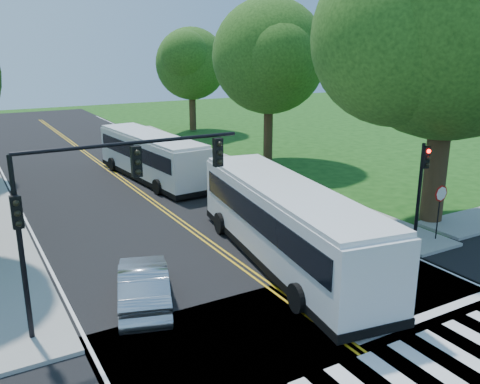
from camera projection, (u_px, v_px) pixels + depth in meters
ground at (389, 373)px, 13.84m from camera, size 140.00×140.00×0.00m
road at (155, 203)px, 28.85m from camera, size 14.00×96.00×0.01m
cross_road at (389, 373)px, 13.83m from camera, size 60.00×12.00×0.01m
center_line at (132, 187)px, 32.19m from camera, size 0.36×70.00×0.01m
edge_line_w at (17, 202)px, 28.95m from camera, size 0.12×70.00×0.01m
edge_line_e at (227, 174)px, 35.43m from camera, size 0.12×70.00×0.01m
crosswalk at (403, 383)px, 13.41m from camera, size 12.60×3.00×0.01m
stop_bar at (430, 314)px, 16.84m from camera, size 6.60×0.40×0.01m
sidewalk_ne at (225, 162)px, 38.63m from camera, size 2.60×40.00×0.15m
tree_ne_big at (452, 22)px, 23.10m from camera, size 10.80×10.80×14.91m
tree_east_mid at (269, 56)px, 37.17m from camera, size 8.40×8.40×11.93m
tree_east_far at (191, 64)px, 51.28m from camera, size 7.20×7.20×10.34m
signal_nw at (100, 192)px, 15.20m from camera, size 7.15×0.46×5.66m
signal_ne at (422, 179)px, 22.30m from camera, size 0.30×0.46×4.40m
stop_sign at (440, 199)px, 22.55m from camera, size 0.76×0.08×2.53m
bus_lead at (286, 222)px, 20.47m from camera, size 4.63×12.92×3.28m
bus_follow at (151, 156)px, 33.56m from camera, size 3.56×11.93×3.04m
hatchback at (144, 284)px, 17.27m from camera, size 2.96×4.95×1.54m
suv at (292, 203)px, 26.32m from camera, size 2.47×5.24×1.45m
dark_sedan at (244, 187)px, 29.83m from camera, size 2.49×4.58×1.26m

